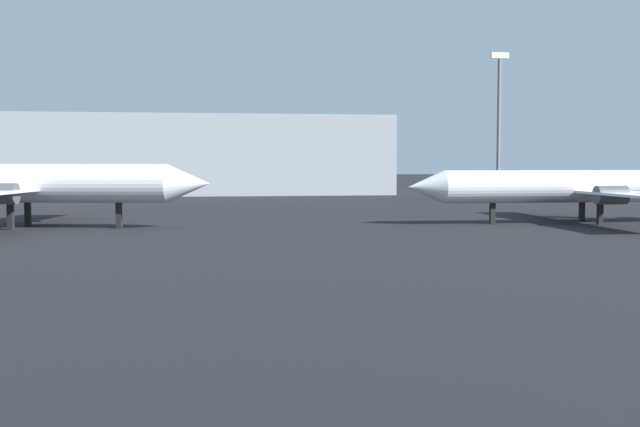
# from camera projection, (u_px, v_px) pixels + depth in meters

# --- Properties ---
(airplane_distant) EXTENTS (28.24, 27.29, 9.73)m
(airplane_distant) POSITION_uv_depth(u_px,v_px,m) (29.00, 184.00, 63.86)
(airplane_distant) COLOR white
(airplane_distant) RESTS_ON ground_plane
(airplane_far_left) EXTENTS (29.69, 25.45, 9.54)m
(airplane_far_left) POSITION_uv_depth(u_px,v_px,m) (582.00, 186.00, 68.92)
(airplane_far_left) COLOR white
(airplane_far_left) RESTS_ON ground_plane
(light_mast_right) EXTENTS (2.40, 0.50, 19.46)m
(light_mast_right) POSITION_uv_depth(u_px,v_px,m) (499.00, 117.00, 106.36)
(light_mast_right) COLOR slate
(light_mast_right) RESTS_ON ground_plane
(terminal_building) EXTENTS (74.02, 18.06, 12.36)m
(terminal_building) POSITION_uv_depth(u_px,v_px,m) (154.00, 155.00, 127.78)
(terminal_building) COLOR #999EA3
(terminal_building) RESTS_ON ground_plane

